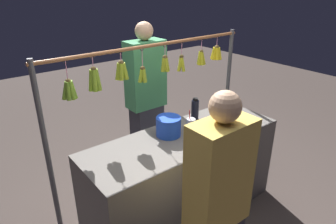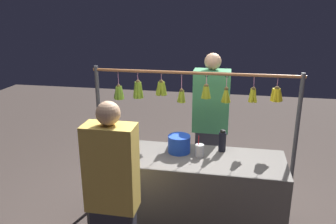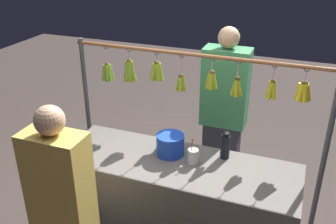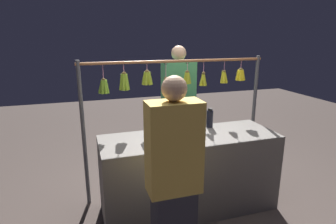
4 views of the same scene
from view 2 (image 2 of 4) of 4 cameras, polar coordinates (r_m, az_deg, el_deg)
market_counter at (r=3.62m, az=3.11°, el=-13.74°), size 1.92×0.67×0.87m
display_rack at (r=3.71m, az=3.74°, el=0.62°), size 2.23×0.12×1.67m
water_bottle at (r=3.55m, az=9.04°, el=-4.83°), size 0.08×0.08×0.23m
blue_bucket at (r=3.49m, az=1.87°, el=-5.33°), size 0.23×0.23×0.18m
drink_cup at (r=3.42m, az=5.28°, el=-6.39°), size 0.08×0.08×0.21m
vendor_person at (r=4.18m, az=7.05°, el=-2.63°), size 0.43×0.23×1.79m
customer_person at (r=2.82m, az=-9.14°, el=-14.86°), size 0.39×0.21×1.66m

